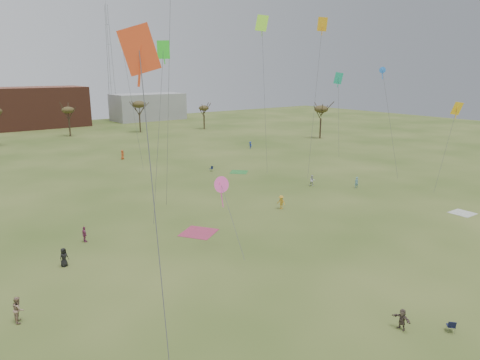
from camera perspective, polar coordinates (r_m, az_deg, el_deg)
ground at (r=40.09m, az=10.61°, el=-11.03°), size 260.00×260.00×0.00m
spectator_fore_b at (r=34.80m, az=-26.98°, el=-14.82°), size 0.91×1.06×1.87m
spectator_fore_c at (r=32.46m, az=20.41°, el=-16.68°), size 0.46×1.37×1.47m
flyer_mid_a at (r=42.10m, az=-22.02°, el=-9.34°), size 0.98×0.81×1.71m
flyer_mid_b at (r=54.82m, az=5.41°, el=-2.90°), size 0.97×1.28×1.75m
flyer_mid_c at (r=66.49m, az=14.97°, el=-0.32°), size 0.69×0.54×1.67m
spectator_mid_d at (r=47.04m, az=-19.66°, el=-6.70°), size 0.47×0.99×1.64m
spectator_mid_e at (r=66.24m, az=9.42°, el=-0.07°), size 1.02×0.95×1.68m
flyer_far_b at (r=88.16m, az=-15.12°, el=3.22°), size 1.05×1.04×1.84m
flyer_far_c at (r=97.26m, az=1.33°, el=4.60°), size 0.64×1.02×1.51m
blanket_cream at (r=59.72m, az=27.08°, el=-3.88°), size 2.58×2.58×0.03m
blanket_plum at (r=47.24m, az=-5.43°, el=-6.87°), size 4.72×4.72×0.03m
blanket_olive at (r=74.47m, az=-0.15°, el=1.04°), size 4.02×4.02×0.03m
camp_chair_center at (r=33.65m, az=25.82°, el=-17.03°), size 0.74×0.73×0.87m
camp_chair_right at (r=75.32m, az=-3.78°, el=1.36°), size 0.66×0.63×0.87m
kites_aloft at (r=59.90m, az=-7.63°, el=16.62°), size 77.74×62.82×27.24m
tree_line at (r=106.46m, az=-23.93°, el=7.67°), size 117.44×49.32×8.91m
building_brick at (r=148.01m, az=-24.73°, el=8.65°), size 26.00×16.00×12.00m
building_grey at (r=157.65m, az=-11.91°, el=9.34°), size 24.00×12.00×9.00m
radio_tower at (r=159.68m, az=-16.65°, el=14.41°), size 1.51×1.72×41.00m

